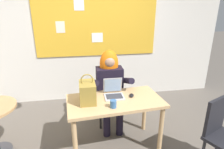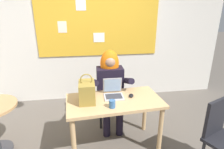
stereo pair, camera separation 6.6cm
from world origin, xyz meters
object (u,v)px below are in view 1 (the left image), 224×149
(laptop, at_px, (114,92))
(chair_at_desk, at_px, (109,93))
(person_costumed, at_px, (110,83))
(desk_main, at_px, (115,107))
(coffee_mug, at_px, (113,104))
(handbag, at_px, (88,92))
(chair_extra_corner, at_px, (222,132))
(computer_mouse, at_px, (132,95))

(laptop, bearing_deg, chair_at_desk, 87.58)
(person_costumed, bearing_deg, desk_main, -2.11)
(chair_at_desk, xyz_separation_m, laptop, (-0.03, -0.57, 0.28))
(coffee_mug, bearing_deg, laptop, 78.55)
(laptop, bearing_deg, handbag, -161.94)
(desk_main, xyz_separation_m, chair_extra_corner, (1.18, -0.57, -0.13))
(desk_main, bearing_deg, chair_extra_corner, -25.96)
(computer_mouse, height_order, chair_extra_corner, chair_extra_corner)
(coffee_mug, bearing_deg, desk_main, 72.73)
(computer_mouse, bearing_deg, handbag, -158.69)
(chair_at_desk, height_order, computer_mouse, chair_at_desk)
(chair_at_desk, xyz_separation_m, chair_extra_corner, (1.15, -1.26, -0.01))
(handbag, height_order, chair_extra_corner, handbag)
(chair_at_desk, xyz_separation_m, computer_mouse, (0.21, -0.63, 0.24))
(chair_at_desk, height_order, laptop, laptop)
(handbag, relative_size, chair_extra_corner, 0.42)
(desk_main, distance_m, handbag, 0.43)
(computer_mouse, xyz_separation_m, handbag, (-0.59, -0.05, 0.12))
(coffee_mug, xyz_separation_m, chair_extra_corner, (1.24, -0.38, -0.29))
(coffee_mug, height_order, chair_extra_corner, chair_extra_corner)
(desk_main, xyz_separation_m, laptop, (0.00, 0.12, 0.16))
(desk_main, distance_m, chair_at_desk, 0.70)
(computer_mouse, bearing_deg, laptop, -178.84)
(desk_main, relative_size, chair_at_desk, 1.42)
(computer_mouse, bearing_deg, desk_main, -150.53)
(handbag, bearing_deg, chair_at_desk, 60.57)
(handbag, distance_m, coffee_mug, 0.37)
(handbag, bearing_deg, coffee_mug, -34.93)
(person_costumed, xyz_separation_m, chair_extra_corner, (1.15, -1.13, -0.24))
(computer_mouse, xyz_separation_m, chair_extra_corner, (0.94, -0.63, -0.26))
(laptop, height_order, computer_mouse, laptop)
(coffee_mug, bearing_deg, person_costumed, 83.43)
(chair_at_desk, distance_m, chair_extra_corner, 1.71)
(handbag, relative_size, coffee_mug, 3.98)
(desk_main, bearing_deg, laptop, 88.51)
(computer_mouse, distance_m, coffee_mug, 0.39)
(desk_main, xyz_separation_m, person_costumed, (0.03, 0.56, 0.11))
(handbag, bearing_deg, computer_mouse, 4.53)
(laptop, bearing_deg, computer_mouse, -15.23)
(chair_at_desk, distance_m, handbag, 0.86)
(chair_extra_corner, bearing_deg, laptop, -144.32)
(person_costumed, distance_m, chair_extra_corner, 1.64)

